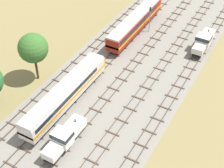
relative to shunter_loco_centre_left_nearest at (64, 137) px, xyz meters
The scene contains 13 objects.
ground_plane 30.04m from the shunter_loco_centre_left_nearest, 90.00° to the left, with size 480.00×480.00×0.00m, color olive.
ballast_bed 30.04m from the shunter_loco_centre_left_nearest, 90.00° to the left, with size 23.22×176.00×0.01m, color gray.
track_far_left 32.49m from the shunter_loco_centre_left_nearest, 107.24° to the left, with size 2.40×126.00×0.29m.
track_left 31.40m from the shunter_loco_centre_left_nearest, 98.82° to the left, with size 2.40×126.00×0.29m.
track_centre_left 31.03m from the shunter_loco_centre_left_nearest, 90.00° to the left, with size 2.40×126.00×0.29m.
track_centre 31.40m from the shunter_loco_centre_left_nearest, 81.18° to the left, with size 2.40×126.00×0.29m.
track_centre_right 32.49m from the shunter_loco_centre_left_nearest, 72.76° to the left, with size 2.40×126.00×0.29m.
shunter_loco_centre_left_nearest is the anchor object (origin of this frame).
diesel_railcar_left_near 8.72m from the shunter_loco_centre_left_nearest, 123.55° to the left, with size 2.96×20.50×3.80m.
diesel_railcar_left_mid 32.97m from the shunter_loco_centre_left_nearest, 98.38° to the left, with size 2.96×20.50×3.80m.
shunter_loco_centre_right_midfar 35.05m from the shunter_loco_centre_left_nearest, 74.08° to the left, with size 2.74×8.46×3.10m.
signal_post_near 34.61m from the shunter_loco_centre_left_nearest, 93.99° to the left, with size 0.28×0.47×5.89m.
lineside_tree_0 17.54m from the shunter_loco_centre_left_nearest, 141.47° to the left, with size 5.18×5.18×9.13m.
Camera 1 is at (22.41, -0.15, 40.71)m, focal length 57.12 mm.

